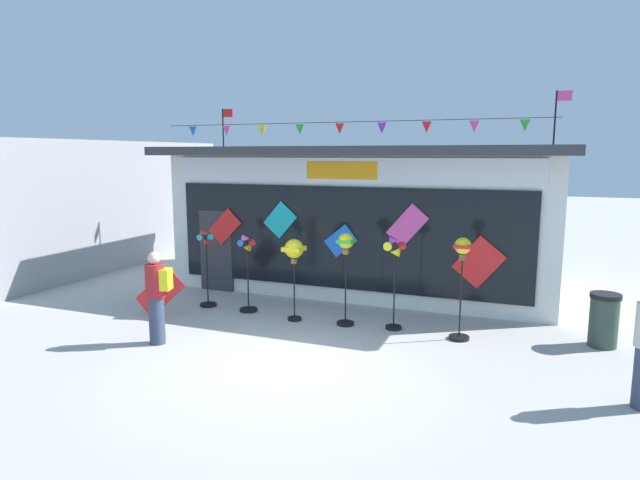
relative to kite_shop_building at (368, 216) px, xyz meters
name	(u,v)px	position (x,y,z in m)	size (l,w,h in m)	color
ground_plane	(287,363)	(0.36, -5.83, -1.80)	(80.00, 80.00, 0.00)	#ADAAA5
kite_shop_building	(368,216)	(0.00, 0.00, 0.00)	(9.54, 4.97, 4.78)	silver
wind_spinner_far_left	(206,266)	(-2.70, -3.44, -0.86)	(0.37, 0.37, 1.74)	black
wind_spinner_left	(247,270)	(-1.66, -3.47, -0.88)	(0.39, 0.39, 1.69)	black
wind_spinner_center_left	(294,254)	(-0.47, -3.67, -0.41)	(0.40, 0.40, 1.69)	black
wind_spinner_center_right	(346,256)	(0.61, -3.58, -0.40)	(0.35, 0.35, 1.86)	black
wind_spinner_right	(394,265)	(1.57, -3.51, -0.52)	(0.41, 0.32, 1.85)	black
wind_spinner_far_right	(462,265)	(2.84, -3.61, -0.41)	(0.37, 0.37, 1.90)	black
person_near_camera	(157,296)	(-2.18, -5.82, -0.91)	(0.48, 0.37, 1.68)	#333D56
trash_bin	(604,320)	(5.25, -3.06, -1.31)	(0.52, 0.52, 0.96)	#2D4238
display_kite_on_ground	(160,292)	(-3.15, -4.50, -1.26)	(0.55, 0.03, 0.99)	red
neighbour_building	(62,201)	(-10.04, -0.44, 0.08)	(5.47, 9.29, 3.76)	#99999E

